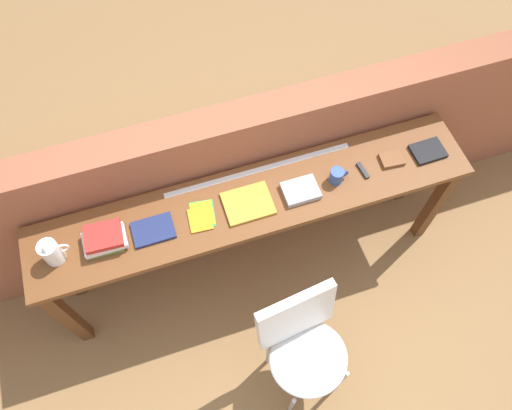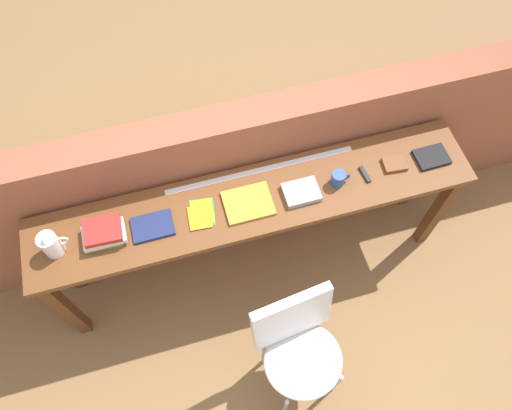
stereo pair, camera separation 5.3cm
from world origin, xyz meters
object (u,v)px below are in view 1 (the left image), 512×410
Objects in this scene: pitcher_white at (52,252)px; mug at (337,176)px; book_stack_leftmost at (104,239)px; magazine_cycling at (153,230)px; book_open_centre at (248,203)px; multitool_folded at (363,170)px; book_repair_rightmost at (428,151)px; leather_journal_brown at (392,159)px; pamphlet_pile_colourful at (202,216)px; chair_white_moulded at (304,344)px.

mug is (1.55, -0.01, -0.03)m from pitcher_white.
magazine_cycling is at bearing -1.92° from book_stack_leftmost.
pitcher_white reaches higher than book_open_centre.
mug is at bearing -0.28° from magazine_cycling.
book_repair_rightmost is at bearing 0.37° from multitool_folded.
leather_journal_brown is (0.87, 0.02, 0.00)m from book_open_centre.
book_open_centre is (0.26, -0.01, 0.01)m from pamphlet_pile_colourful.
book_stack_leftmost is at bearing 178.83° from book_repair_rightmost.
chair_white_moulded reaches higher than pamphlet_pile_colourful.
book_stack_leftmost is at bearing 179.20° from book_open_centre.
leather_journal_brown is (0.79, 0.75, 0.37)m from chair_white_moulded.
leather_journal_brown is at bearing 0.72° from magazine_cycling.
magazine_cycling is (-0.60, 0.74, 0.36)m from chair_white_moulded.
book_open_centre is at bearing -0.87° from book_stack_leftmost.
magazine_cycling is (0.25, -0.01, -0.04)m from book_stack_leftmost.
pamphlet_pile_colourful is 0.78m from mug.
pamphlet_pile_colourful is 0.26m from book_open_centre.
book_stack_leftmost is at bearing 178.28° from magazine_cycling.
magazine_cycling is at bearing 179.08° from book_repair_rightmost.
pitcher_white is at bearing 178.98° from book_repair_rightmost.
multitool_folded is at bearing 179.46° from book_repair_rightmost.
multitool_folded is (0.17, 0.01, -0.04)m from mug.
leather_journal_brown reaches higher than chair_white_moulded.
mug reaches higher than leather_journal_brown.
book_open_centre is at bearing 179.26° from book_repair_rightmost.
pitcher_white reaches higher than chair_white_moulded.
mug is at bearing -0.47° from pitcher_white.
multitool_folded is at bearing 2.00° from mug.
chair_white_moulded is 4.07× the size of magazine_cycling.
book_open_centre is 2.38× the size of mug.
book_repair_rightmost is (1.87, -0.01, -0.03)m from book_stack_leftmost.
chair_white_moulded is 1.02m from multitool_folded.
multitool_folded reaches higher than chair_white_moulded.
book_stack_leftmost reaches higher than chair_white_moulded.
mug is 0.58m from book_repair_rightmost.
mug reaches higher than book_repair_rightmost.
pitcher_white is 2.13m from book_repair_rightmost.
mug is at bearing 59.11° from chair_white_moulded.
book_stack_leftmost is at bearing 179.77° from pamphlet_pile_colourful.
book_open_centre is at bearing -0.17° from magazine_cycling.
magazine_cycling is (0.51, -0.00, -0.07)m from pitcher_white.
mug is at bearing -171.56° from leather_journal_brown.
book_stack_leftmost is at bearing 179.24° from mug.
magazine_cycling is 1.21m from multitool_folded.
pitcher_white reaches higher than book_repair_rightmost.
pitcher_white is 0.78m from pamphlet_pile_colourful.
book_stack_leftmost is 1.64m from leather_journal_brown.
mug is (0.44, 0.73, 0.40)m from chair_white_moulded.
book_open_centre is at bearing -179.96° from multitool_folded.
book_open_centre reaches higher than pamphlet_pile_colourful.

